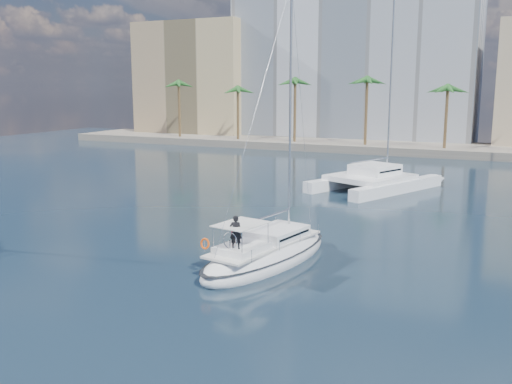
% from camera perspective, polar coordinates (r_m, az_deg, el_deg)
% --- Properties ---
extents(ground, '(160.00, 160.00, 0.00)m').
position_cam_1_polar(ground, '(35.16, -3.03, -6.30)').
color(ground, black).
rests_on(ground, ground).
extents(quay, '(120.00, 14.00, 1.20)m').
position_cam_1_polar(quay, '(92.58, 14.90, 4.31)').
color(quay, gray).
rests_on(quay, ground).
extents(building_modern, '(42.00, 16.00, 28.00)m').
position_cam_1_polar(building_modern, '(106.47, 9.91, 12.51)').
color(building_modern, silver).
rests_on(building_modern, ground).
extents(building_tan_left, '(22.00, 14.00, 22.00)m').
position_cam_1_polar(building_tan_left, '(114.38, -5.64, 10.97)').
color(building_tan_left, tan).
rests_on(building_tan_left, ground).
extents(palm_left, '(3.60, 3.60, 12.30)m').
position_cam_1_polar(palm_left, '(99.98, -5.14, 10.62)').
color(palm_left, brown).
rests_on(palm_left, ground).
extents(palm_centre, '(3.60, 3.60, 12.30)m').
position_cam_1_polar(palm_centre, '(88.14, 14.74, 10.32)').
color(palm_centre, brown).
rests_on(palm_centre, ground).
extents(main_sloop, '(5.69, 11.83, 16.85)m').
position_cam_1_polar(main_sloop, '(33.41, 1.09, -6.25)').
color(main_sloop, white).
rests_on(main_sloop, ground).
extents(catamaran, '(11.63, 15.14, 19.58)m').
position_cam_1_polar(catamaran, '(57.81, 11.66, 1.41)').
color(catamaran, white).
rests_on(catamaran, ground).
extents(seagull, '(0.92, 0.40, 0.17)m').
position_cam_1_polar(seagull, '(36.65, 1.10, -5.08)').
color(seagull, silver).
rests_on(seagull, ground).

